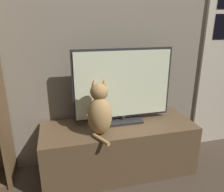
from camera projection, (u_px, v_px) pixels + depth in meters
name	position (u px, v px, depth m)	size (l,w,h in m)	color
wall_back	(111.00, 17.00, 1.81)	(4.80, 0.05, 2.60)	#756B5B
tv_stand	(119.00, 148.00, 1.90)	(1.28, 0.46, 0.44)	brown
tv	(123.00, 87.00, 1.81)	(0.84, 0.19, 0.63)	black
cat	(100.00, 111.00, 1.64)	(0.21, 0.31, 0.43)	#997547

